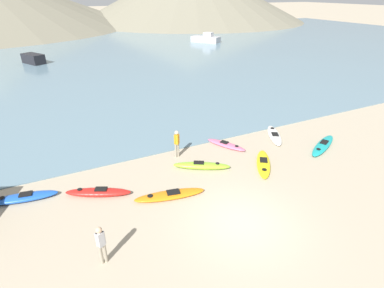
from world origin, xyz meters
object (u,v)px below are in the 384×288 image
Objects in this scene: kayak_on_sand_3 at (98,192)px; kayak_on_sand_6 at (274,135)px; person_near_waterline at (177,142)px; moored_boat_0 at (206,39)px; kayak_on_sand_1 at (323,145)px; kayak_on_sand_2 at (202,166)px; moored_boat_2 at (33,59)px; kayak_on_sand_4 at (170,195)px; kayak_on_sand_7 at (23,197)px; kayak_on_sand_0 at (263,164)px; person_near_foreground at (101,243)px; kayak_on_sand_5 at (226,145)px.

kayak_on_sand_6 is (11.91, 1.40, -0.04)m from kayak_on_sand_3.
moored_boat_0 is (22.18, 37.60, -0.29)m from person_near_waterline.
kayak_on_sand_2 is at bearing 172.11° from kayak_on_sand_1.
kayak_on_sand_3 is 0.56× the size of moored_boat_0.
kayak_on_sand_3 is 33.45m from moored_boat_2.
kayak_on_sand_7 reaches higher than kayak_on_sand_4.
moored_boat_2 reaches higher than kayak_on_sand_2.
moored_boat_0 reaches higher than moored_boat_2.
kayak_on_sand_4 is at bearing -177.22° from kayak_on_sand_1.
person_near_waterline is at bearing 61.47° from kayak_on_sand_4.
kayak_on_sand_2 is at bearing 32.42° from kayak_on_sand_4.
moored_boat_2 is (-5.39, 35.02, 0.56)m from kayak_on_sand_4.
kayak_on_sand_4 is at bearing -120.37° from moored_boat_0.
person_near_waterline is (-0.69, 1.82, 0.79)m from kayak_on_sand_2.
kayak_on_sand_0 is 36.42m from moored_boat_2.
person_near_foreground is 51.62m from moored_boat_0.
moored_boat_0 is at bearing 57.60° from person_near_foreground.
kayak_on_sand_3 is at bearing -173.28° from kayak_on_sand_6.
kayak_on_sand_2 is at bearing -7.51° from kayak_on_sand_7.
kayak_on_sand_3 is at bearing -160.02° from person_near_waterline.
kayak_on_sand_4 is at bearing 35.13° from person_near_foreground.
kayak_on_sand_5 is (8.24, 1.63, -0.05)m from kayak_on_sand_3.
kayak_on_sand_4 is 1.30× the size of kayak_on_sand_5.
moored_boat_0 reaches higher than kayak_on_sand_1.
kayak_on_sand_4 is 1.09× the size of kayak_on_sand_7.
person_near_foreground is at bearing -145.97° from kayak_on_sand_2.
moored_boat_2 reaches higher than kayak_on_sand_1.
kayak_on_sand_6 is at bearing 12.79° from kayak_on_sand_2.
kayak_on_sand_0 reaches higher than kayak_on_sand_5.
person_near_foreground is at bearing -162.85° from kayak_on_sand_0.
kayak_on_sand_2 is 44.90m from moored_boat_0.
kayak_on_sand_1 is 8.13m from kayak_on_sand_2.
moored_boat_0 is (30.38, 38.25, 0.53)m from kayak_on_sand_7.
moored_boat_2 is (0.93, 32.22, 0.52)m from kayak_on_sand_7.
person_near_waterline reaches higher than kayak_on_sand_5.
moored_boat_2 reaches higher than kayak_on_sand_0.
kayak_on_sand_7 is 8.26m from person_near_waterline.
kayak_on_sand_6 is 1.86× the size of person_near_foreground.
kayak_on_sand_0 is 1.75× the size of person_near_waterline.
kayak_on_sand_0 is 5.87m from kayak_on_sand_4.
person_near_waterline is at bearing 19.98° from kayak_on_sand_3.
kayak_on_sand_7 is 32.23m from moored_boat_2.
person_near_foreground is at bearing -146.48° from kayak_on_sand_5.
kayak_on_sand_5 reaches higher than kayak_on_sand_4.
kayak_on_sand_1 reaches higher than kayak_on_sand_5.
person_near_waterline reaches higher than kayak_on_sand_0.
kayak_on_sand_3 is 0.90× the size of kayak_on_sand_4.
kayak_on_sand_4 is at bearing -118.53° from person_near_waterline.
kayak_on_sand_6 is at bearing -111.80° from moored_boat_0.
kayak_on_sand_3 is (-8.91, 1.27, 0.04)m from kayak_on_sand_0.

